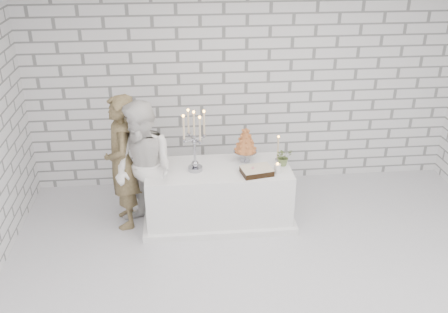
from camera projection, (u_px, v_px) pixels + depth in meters
ground at (275, 289)px, 5.32m from camera, size 6.00×5.00×0.01m
wall_back at (246, 83)px, 6.91m from camera, size 6.00×0.01×3.00m
cake_table at (218, 194)px, 6.39m from camera, size 1.80×0.80×0.75m
groom at (122, 162)px, 6.11m from camera, size 0.51×0.69×1.72m
bride at (144, 170)px, 5.98m from camera, size 1.03×1.03×1.68m
candelabra at (194, 141)px, 6.00m from camera, size 0.40×0.40×0.78m
croquembouche at (245, 144)px, 6.29m from camera, size 0.37×0.37×0.47m
chocolate_cake at (257, 171)px, 6.06m from camera, size 0.41×0.33×0.08m
pillar_candle at (277, 169)px, 6.07m from camera, size 0.08×0.08×0.12m
extra_taper at (278, 149)px, 6.35m from camera, size 0.08×0.08×0.32m
flowers at (284, 157)px, 6.25m from camera, size 0.24×0.22×0.23m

